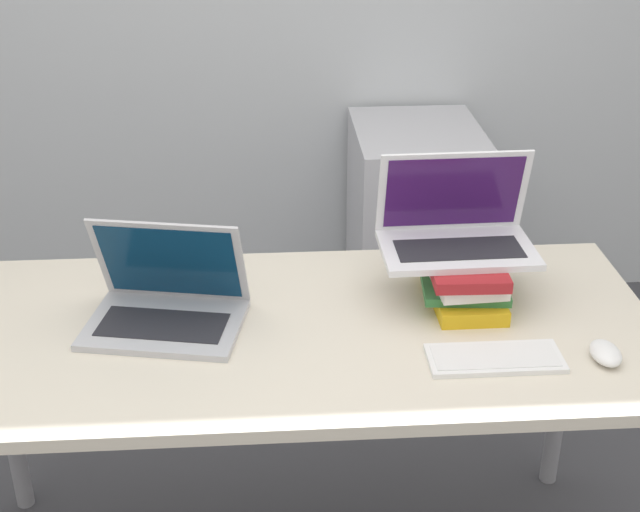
# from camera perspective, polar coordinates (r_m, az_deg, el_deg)

# --- Properties ---
(desk) EXTENTS (1.69, 0.76, 0.78)m
(desk) POSITION_cam_1_polar(r_m,az_deg,el_deg) (2.10, -1.78, -6.34)
(desk) COLOR beige
(desk) RESTS_ON ground_plane
(laptop_left) EXTENTS (0.39, 0.32, 0.25)m
(laptop_left) POSITION_cam_1_polar(r_m,az_deg,el_deg) (2.08, -9.80, -2.99)
(laptop_left) COLOR #B2B2B7
(laptop_left) RESTS_ON desk
(book_stack) EXTENTS (0.22, 0.28, 0.12)m
(book_stack) POSITION_cam_1_polar(r_m,az_deg,el_deg) (2.16, 9.18, -1.43)
(book_stack) COLOR gold
(book_stack) RESTS_ON desk
(laptop_on_books) EXTENTS (0.37, 0.23, 0.23)m
(laptop_on_books) POSITION_cam_1_polar(r_m,az_deg,el_deg) (2.15, 8.69, 1.66)
(laptop_on_books) COLOR silver
(laptop_on_books) RESTS_ON book_stack
(wireless_keyboard) EXTENTS (0.29, 0.12, 0.01)m
(wireless_keyboard) POSITION_cam_1_polar(r_m,az_deg,el_deg) (1.97, 11.13, -6.44)
(wireless_keyboard) COLOR white
(wireless_keyboard) RESTS_ON desk
(mouse) EXTENTS (0.06, 0.10, 0.04)m
(mouse) POSITION_cam_1_polar(r_m,az_deg,el_deg) (2.02, 17.81, -5.94)
(mouse) COLOR white
(mouse) RESTS_ON desk
(mini_fridge) EXTENTS (0.45, 0.59, 0.82)m
(mini_fridge) POSITION_cam_1_polar(r_m,az_deg,el_deg) (3.36, 6.01, 1.39)
(mini_fridge) COLOR silver
(mini_fridge) RESTS_ON ground_plane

